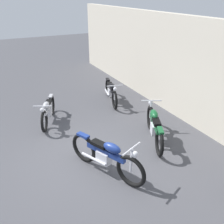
{
  "coord_description": "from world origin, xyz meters",
  "views": [
    {
      "loc": [
        5.16,
        -1.89,
        4.01
      ],
      "look_at": [
        -1.25,
        1.33,
        0.55
      ],
      "focal_mm": 40.83,
      "sensor_mm": 36.0,
      "label": 1
    }
  ],
  "objects_px": {
    "motorcycle_green": "(155,126)",
    "motorcycle_black": "(111,91)",
    "motorcycle_blue": "(106,156)",
    "motorcycle_silver": "(48,110)"
  },
  "relations": [
    {
      "from": "motorcycle_green",
      "to": "motorcycle_black",
      "type": "distance_m",
      "value": 3.1
    },
    {
      "from": "motorcycle_green",
      "to": "motorcycle_blue",
      "type": "relative_size",
      "value": 0.98
    },
    {
      "from": "motorcycle_green",
      "to": "motorcycle_blue",
      "type": "xyz_separation_m",
      "value": [
        0.71,
        -1.88,
        0.01
      ]
    },
    {
      "from": "motorcycle_blue",
      "to": "motorcycle_green",
      "type": "bearing_deg",
      "value": 86.63
    },
    {
      "from": "motorcycle_blue",
      "to": "motorcycle_silver",
      "type": "bearing_deg",
      "value": 166.21
    },
    {
      "from": "motorcycle_silver",
      "to": "motorcycle_blue",
      "type": "xyz_separation_m",
      "value": [
        3.22,
        0.59,
        0.06
      ]
    },
    {
      "from": "motorcycle_green",
      "to": "motorcycle_black",
      "type": "xyz_separation_m",
      "value": [
        -3.09,
        0.14,
        -0.03
      ]
    },
    {
      "from": "motorcycle_green",
      "to": "motorcycle_black",
      "type": "height_order",
      "value": "motorcycle_green"
    },
    {
      "from": "motorcycle_silver",
      "to": "motorcycle_green",
      "type": "bearing_deg",
      "value": 69.12
    },
    {
      "from": "motorcycle_blue",
      "to": "motorcycle_black",
      "type": "xyz_separation_m",
      "value": [
        -3.81,
        2.02,
        -0.04
      ]
    }
  ]
}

